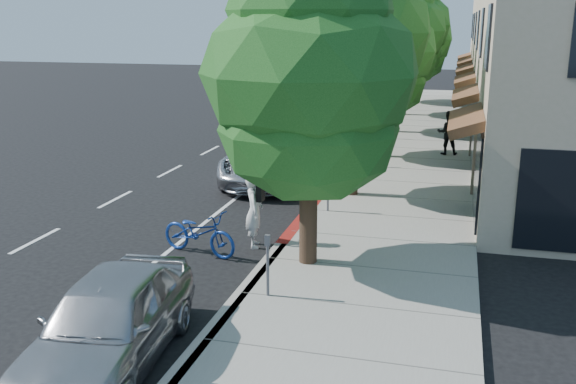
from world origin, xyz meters
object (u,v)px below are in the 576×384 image
(street_tree_1, at_px, (355,37))
(white_pickup, at_px, (355,105))
(dark_sedan, at_px, (326,124))
(bicycle, at_px, (199,233))
(pedestrian, at_px, (448,133))
(near_car_a, at_px, (109,321))
(street_tree_5, at_px, (413,41))
(street_tree_2, at_px, (379,53))
(silver_suv, at_px, (271,156))
(street_tree_0, at_px, (310,78))
(street_tree_4, at_px, (406,27))
(cyclist, at_px, (254,211))
(dark_suv_far, at_px, (349,102))
(street_tree_3, at_px, (395,33))

(street_tree_1, bearing_deg, white_pickup, 98.70)
(dark_sedan, bearing_deg, bicycle, -84.29)
(white_pickup, distance_m, pedestrian, 10.83)
(near_car_a, bearing_deg, street_tree_5, 80.41)
(dark_sedan, relative_size, near_car_a, 1.13)
(street_tree_2, bearing_deg, street_tree_5, 90.00)
(silver_suv, bearing_deg, bicycle, -93.27)
(street_tree_0, xyz_separation_m, street_tree_4, (-0.00, 24.00, 0.78))
(street_tree_5, bearing_deg, dark_sedan, -100.22)
(cyclist, bearing_deg, street_tree_2, -28.20)
(cyclist, xyz_separation_m, dark_suv_far, (-1.40, 22.44, -0.07))
(street_tree_1, distance_m, street_tree_5, 24.01)
(silver_suv, bearing_deg, pedestrian, 36.31)
(street_tree_3, relative_size, bicycle, 3.81)
(street_tree_3, relative_size, dark_sedan, 1.54)
(silver_suv, height_order, pedestrian, pedestrian)
(street_tree_1, height_order, street_tree_5, street_tree_1)
(street_tree_1, xyz_separation_m, white_pickup, (-2.52, 16.51, -4.17))
(street_tree_5, relative_size, silver_suv, 1.15)
(white_pickup, bearing_deg, street_tree_0, -90.93)
(street_tree_2, bearing_deg, pedestrian, 20.79)
(street_tree_4, relative_size, cyclist, 4.49)
(street_tree_4, relative_size, dark_suv_far, 1.66)
(street_tree_0, bearing_deg, street_tree_5, 90.00)
(dark_suv_far, distance_m, pedestrian, 11.93)
(street_tree_0, distance_m, street_tree_5, 30.00)
(street_tree_4, relative_size, near_car_a, 1.82)
(bicycle, bearing_deg, white_pickup, 14.44)
(street_tree_0, xyz_separation_m, cyclist, (-1.60, 1.06, -3.34))
(cyclist, relative_size, near_car_a, 0.41)
(street_tree_1, bearing_deg, pedestrian, 68.75)
(street_tree_5, distance_m, silver_suv, 22.79)
(dark_sedan, bearing_deg, street_tree_1, -67.90)
(street_tree_3, height_order, street_tree_4, street_tree_4)
(silver_suv, relative_size, dark_sedan, 1.19)
(bicycle, bearing_deg, street_tree_3, 6.27)
(street_tree_1, height_order, street_tree_3, street_tree_1)
(bicycle, xyz_separation_m, white_pickup, (0.18, 22.31, 0.23))
(near_car_a, bearing_deg, street_tree_2, 76.72)
(white_pickup, bearing_deg, street_tree_3, -68.07)
(silver_suv, bearing_deg, dark_suv_far, 83.31)
(street_tree_5, relative_size, cyclist, 3.84)
(street_tree_0, xyz_separation_m, dark_suv_far, (-3.00, 23.50, -3.41))
(street_tree_1, relative_size, pedestrian, 4.47)
(street_tree_3, bearing_deg, cyclist, -95.39)
(street_tree_5, height_order, pedestrian, street_tree_5)
(street_tree_2, relative_size, silver_suv, 1.14)
(dark_suv_far, bearing_deg, dark_sedan, -87.59)
(street_tree_1, xyz_separation_m, near_car_a, (-2.14, -10.92, -4.18))
(street_tree_2, distance_m, bicycle, 12.65)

